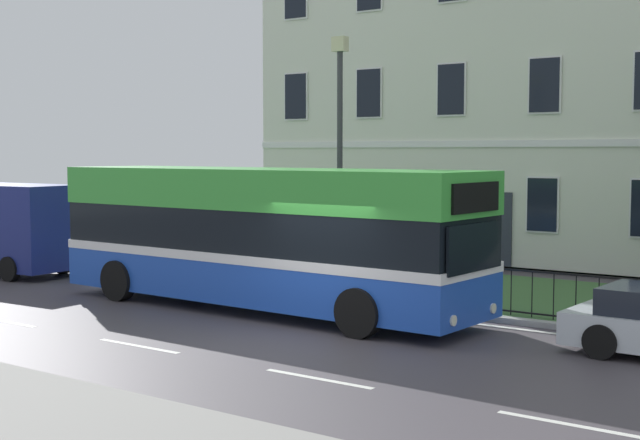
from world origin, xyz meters
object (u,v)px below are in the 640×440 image
Objects in this scene: georgian_townhouse at (554,59)px; white_panel_van at (4,228)px; single_decker_bus at (262,236)px; street_lamp_post at (340,144)px; litter_bin at (194,255)px.

georgian_townhouse is 18.37m from white_panel_van.
white_panel_van is (-11.13, -13.62, -5.29)m from georgian_townhouse.
street_lamp_post is (0.14, 2.87, 2.04)m from single_decker_bus.
litter_bin is at bearing -155.75° from white_panel_van.
georgian_townhouse reaches higher than white_panel_van.
litter_bin is (-4.70, 2.78, -1.02)m from single_decker_bus.
georgian_townhouse is at bearing 86.27° from single_decker_bus.
georgian_townhouse is 14.76m from single_decker_bus.
single_decker_bus is 5.55m from litter_bin.
street_lamp_post is at bearing 1.03° from litter_bin.
single_decker_bus is at bearing -30.60° from litter_bin.
white_panel_van is 5.70m from litter_bin.
white_panel_van is at bearing -153.04° from litter_bin.
street_lamp_post is at bearing 89.27° from single_decker_bus.
street_lamp_post is 5.72m from litter_bin.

